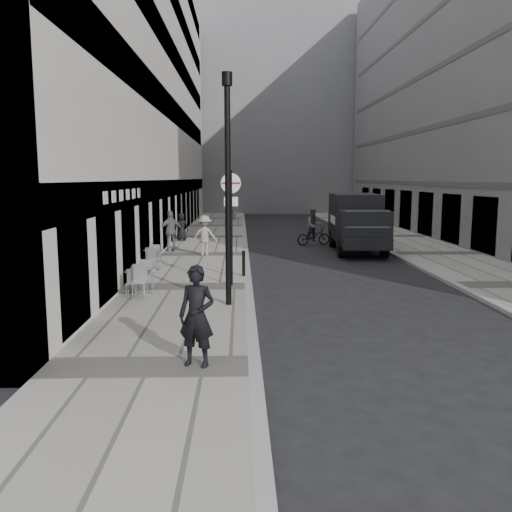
{
  "coord_description": "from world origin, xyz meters",
  "views": [
    {
      "loc": [
        -0.27,
        -7.16,
        3.64
      ],
      "look_at": [
        0.19,
        8.36,
        1.4
      ],
      "focal_mm": 38.0,
      "sensor_mm": 36.0,
      "label": 1
    }
  ],
  "objects": [
    {
      "name": "cafe_table_mid",
      "position": [
        -3.23,
        9.2,
        0.62
      ],
      "size": [
        0.77,
        1.74,
        0.99
      ],
      "color": "silver",
      "rests_on": "sidewalk"
    },
    {
      "name": "pedestrian_b",
      "position": [
        -1.88,
        17.43,
        1.04
      ],
      "size": [
        1.29,
        0.9,
        1.84
      ],
      "primitive_type": "imported",
      "rotation": [
        0.0,
        0.0,
        2.95
      ],
      "color": "gray",
      "rests_on": "sidewalk"
    },
    {
      "name": "cafe_table_near",
      "position": [
        -3.49,
        9.28,
        0.54
      ],
      "size": [
        0.64,
        1.45,
        0.82
      ],
      "color": "#AEAEB0",
      "rests_on": "sidewalk"
    },
    {
      "name": "ground",
      "position": [
        0.0,
        0.0,
        0.0
      ],
      "size": [
        120.0,
        120.0,
        0.0
      ],
      "primitive_type": "plane",
      "color": "black",
      "rests_on": "ground"
    },
    {
      "name": "pedestrian_c",
      "position": [
        -3.6,
        23.52,
        0.9
      ],
      "size": [
        0.78,
        0.52,
        1.57
      ],
      "primitive_type": "imported",
      "rotation": [
        0.0,
        0.0,
        3.11
      ],
      "color": "black",
      "rests_on": "sidewalk"
    },
    {
      "name": "walking_man",
      "position": [
        -1.09,
        2.73,
        1.08
      ],
      "size": [
        0.81,
        0.65,
        1.92
      ],
      "primitive_type": "imported",
      "rotation": [
        0.0,
        0.0,
        -0.31
      ],
      "color": "black",
      "rests_on": "sidewalk"
    },
    {
      "name": "sign_post",
      "position": [
        -0.57,
        10.56,
        2.54
      ],
      "size": [
        0.65,
        0.11,
        3.79
      ],
      "rotation": [
        0.0,
        0.0,
        0.07
      ],
      "color": "black",
      "rests_on": "sidewalk"
    },
    {
      "name": "panel_van",
      "position": [
        5.51,
        19.47,
        1.6
      ],
      "size": [
        2.6,
        6.18,
        2.85
      ],
      "rotation": [
        0.0,
        0.0,
        -0.06
      ],
      "color": "black",
      "rests_on": "ground"
    },
    {
      "name": "pedestrian_a",
      "position": [
        -3.6,
        18.91,
        1.11
      ],
      "size": [
        1.25,
        0.87,
        1.97
      ],
      "primitive_type": "imported",
      "rotation": [
        0.0,
        0.0,
        3.51
      ],
      "color": "slate",
      "rests_on": "sidewalk"
    },
    {
      "name": "lamppost",
      "position": [
        -0.6,
        7.73,
        3.62
      ],
      "size": [
        0.28,
        0.28,
        6.3
      ],
      "color": "black",
      "rests_on": "sidewalk"
    },
    {
      "name": "sidewalk",
      "position": [
        -2.0,
        18.0,
        0.06
      ],
      "size": [
        4.0,
        60.0,
        0.12
      ],
      "primitive_type": "cube",
      "color": "#9B948C",
      "rests_on": "ground"
    },
    {
      "name": "bollard_near",
      "position": [
        -0.15,
        12.21,
        0.55
      ],
      "size": [
        0.12,
        0.12,
        0.86
      ],
      "primitive_type": "cylinder",
      "color": "black",
      "rests_on": "sidewalk"
    },
    {
      "name": "cyclist",
      "position": [
        3.74,
        22.17,
        0.79
      ],
      "size": [
        1.97,
        1.1,
        2.02
      ],
      "rotation": [
        0.0,
        0.0,
        0.25
      ],
      "color": "black",
      "rests_on": "ground"
    },
    {
      "name": "far_sidewalk",
      "position": [
        9.0,
        18.0,
        0.06
      ],
      "size": [
        4.0,
        60.0,
        0.12
      ],
      "primitive_type": "cube",
      "color": "#9B948C",
      "rests_on": "ground"
    },
    {
      "name": "building_far",
      "position": [
        1.5,
        56.0,
        11.0
      ],
      "size": [
        24.0,
        16.0,
        22.0
      ],
      "primitive_type": "cube",
      "color": "slate",
      "rests_on": "ground"
    },
    {
      "name": "cafe_table_far",
      "position": [
        -3.6,
        13.37,
        0.6
      ],
      "size": [
        0.74,
        1.66,
        0.95
      ],
      "color": "silver",
      "rests_on": "sidewalk"
    },
    {
      "name": "bollard_far",
      "position": [
        -0.6,
        12.23,
        0.55
      ],
      "size": [
        0.11,
        0.11,
        0.85
      ],
      "primitive_type": "cylinder",
      "color": "black",
      "rests_on": "sidewalk"
    },
    {
      "name": "building_right",
      "position": [
        14.0,
        24.5,
        10.0
      ],
      "size": [
        6.0,
        45.0,
        20.0
      ],
      "primitive_type": "cube",
      "color": "slate",
      "rests_on": "ground"
    },
    {
      "name": "building_left",
      "position": [
        -6.0,
        24.5,
        9.0
      ],
      "size": [
        4.0,
        45.0,
        18.0
      ],
      "primitive_type": "cube",
      "color": "silver",
      "rests_on": "ground"
    }
  ]
}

